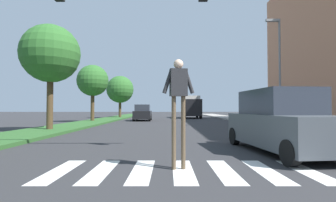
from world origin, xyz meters
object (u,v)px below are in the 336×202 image
object	(u,v)px
tree_mid	(52,54)
suv_crossing	(283,122)
tree_far	(94,81)
street_lamp_right	(280,62)
traffic_light_gantry	(58,13)
sedan_midblock	(144,113)
truck_box_delivery	(192,106)
tree_distant	(121,90)
pedestrian_performer	(180,96)

from	to	relation	value
tree_mid	suv_crossing	bearing A→B (deg)	-33.96
tree_far	street_lamp_right	size ratio (longest dim) A/B	0.74
tree_mid	traffic_light_gantry	size ratio (longest dim) A/B	0.76
sedan_midblock	truck_box_delivery	xyz separation A→B (m)	(6.05, 7.75, 0.82)
tree_far	tree_distant	bearing A→B (deg)	85.02
tree_mid	tree_far	world-z (taller)	tree_mid
tree_distant	sedan_midblock	xyz separation A→B (m)	(3.84, -7.12, -3.15)
tree_mid	traffic_light_gantry	distance (m)	8.12
tree_mid	suv_crossing	world-z (taller)	tree_mid
traffic_light_gantry	truck_box_delivery	size ratio (longest dim) A/B	1.32
tree_mid	pedestrian_performer	world-z (taller)	tree_mid
pedestrian_performer	suv_crossing	xyz separation A→B (m)	(3.32, 2.23, -0.73)
tree_mid	traffic_light_gantry	bearing A→B (deg)	-64.16
suv_crossing	truck_box_delivery	size ratio (longest dim) A/B	0.77
street_lamp_right	truck_box_delivery	bearing A→B (deg)	103.78
suv_crossing	truck_box_delivery	xyz separation A→B (m)	(-0.30, 28.10, 0.70)
street_lamp_right	truck_box_delivery	world-z (taller)	street_lamp_right
truck_box_delivery	traffic_light_gantry	bearing A→B (deg)	-103.28
tree_far	tree_distant	world-z (taller)	tree_distant
truck_box_delivery	suv_crossing	bearing A→B (deg)	-89.38
tree_distant	traffic_light_gantry	size ratio (longest dim) A/B	0.70
tree_mid	pedestrian_performer	size ratio (longest dim) A/B	2.48
tree_far	sedan_midblock	bearing A→B (deg)	31.25
traffic_light_gantry	suv_crossing	world-z (taller)	traffic_light_gantry
tree_far	traffic_light_gantry	distance (m)	18.18
tree_mid	street_lamp_right	bearing A→B (deg)	10.61
tree_mid	sedan_midblock	distance (m)	14.41
suv_crossing	sedan_midblock	distance (m)	21.32
traffic_light_gantry	street_lamp_right	world-z (taller)	street_lamp_right
pedestrian_performer	sedan_midblock	xyz separation A→B (m)	(-3.03, 22.59, -0.85)
tree_mid	truck_box_delivery	size ratio (longest dim) A/B	1.00
tree_distant	sedan_midblock	bearing A→B (deg)	-61.63
traffic_light_gantry	tree_distant	bearing A→B (deg)	96.61
tree_distant	street_lamp_right	world-z (taller)	street_lamp_right
tree_far	tree_distant	xyz separation A→B (m)	(0.87, 9.98, -0.14)
suv_crossing	street_lamp_right	bearing A→B (deg)	67.01
tree_far	tree_mid	bearing A→B (deg)	-87.03
tree_mid	tree_distant	world-z (taller)	tree_mid
sedan_midblock	tree_far	bearing A→B (deg)	-148.75
suv_crossing	sedan_midblock	bearing A→B (deg)	107.33
tree_mid	tree_distant	xyz separation A→B (m)	(0.33, 20.38, -0.62)
pedestrian_performer	tree_mid	bearing A→B (deg)	127.70
tree_distant	pedestrian_performer	size ratio (longest dim) A/B	2.29
sedan_midblock	pedestrian_performer	bearing A→B (deg)	-82.35
street_lamp_right	pedestrian_performer	world-z (taller)	street_lamp_right
pedestrian_performer	sedan_midblock	bearing A→B (deg)	97.65
tree_distant	suv_crossing	world-z (taller)	tree_distant
tree_distant	suv_crossing	bearing A→B (deg)	-69.64
tree_mid	suv_crossing	xyz separation A→B (m)	(10.52, -7.09, -3.65)
tree_far	pedestrian_performer	xyz separation A→B (m)	(7.75, -19.73, -2.44)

